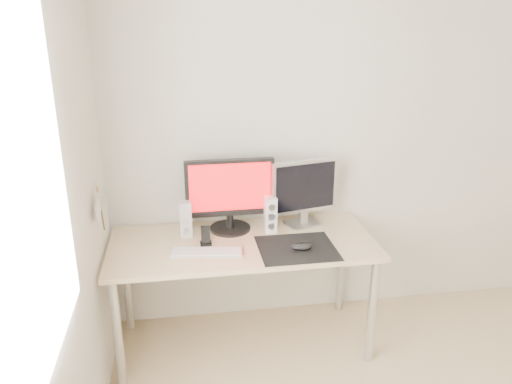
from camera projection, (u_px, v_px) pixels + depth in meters
wall_back at (373, 138)px, 3.32m from camera, size 3.50×0.00×3.50m
wall_left at (22, 301)px, 1.43m from camera, size 0.00×3.50×3.50m
window_pane at (12, 220)px, 1.35m from camera, size 0.00×1.30×1.30m
mousepad at (297, 248)px, 2.92m from camera, size 0.45×0.40×0.00m
mouse at (302, 246)px, 2.89m from camera, size 0.12×0.07×0.04m
desk at (243, 253)px, 3.04m from camera, size 1.60×0.70×0.73m
main_monitor at (230, 192)px, 3.09m from camera, size 0.55×0.26×0.47m
second_monitor at (304, 190)px, 3.18m from camera, size 0.45×0.20×0.43m
speaker_left at (186, 219)px, 3.05m from camera, size 0.07×0.09×0.23m
speaker_right at (270, 214)px, 3.12m from camera, size 0.07×0.09×0.23m
keyboard at (207, 252)px, 2.86m from camera, size 0.43×0.18×0.02m
phone_dock at (206, 239)px, 2.96m from camera, size 0.07×0.06×0.12m
pennant at (99, 209)px, 2.66m from camera, size 0.01×0.23×0.29m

